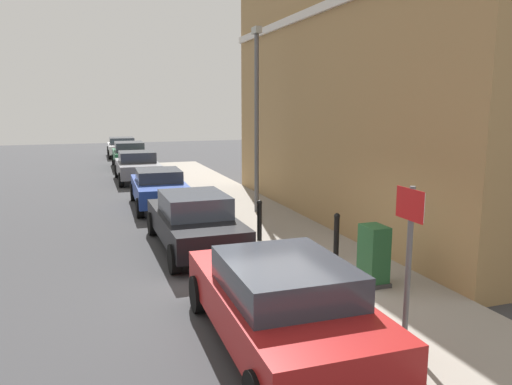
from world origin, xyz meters
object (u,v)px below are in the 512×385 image
car_grey (137,166)px  car_red (281,301)px  utility_cabinet (374,257)px  street_sign (409,242)px  car_green (129,154)px  car_white (122,147)px  bollard_near_cabinet (336,234)px  bollard_far_kerb (259,219)px  lamppost (257,112)px  car_blue (159,188)px  car_black (194,221)px

car_grey → car_red: bearing=-178.7°
car_red → utility_cabinet: size_ratio=3.80×
car_red → utility_cabinet: car_red is taller
street_sign → car_green: bearing=94.4°
car_white → bollard_near_cabinet: bearing=-172.7°
car_green → bollard_far_kerb: car_green is taller
car_green → lamppost: (2.77, -14.10, 2.53)m
utility_cabinet → street_sign: 2.61m
utility_cabinet → street_sign: size_ratio=0.50×
car_grey → car_white: 11.67m
car_blue → lamppost: (2.77, -2.40, 2.60)m
bollard_near_cabinet → car_black: bearing=140.3°
car_white → lamppost: lamppost is taller
car_black → utility_cabinet: 4.72m
car_white → lamppost: 20.76m
car_green → car_white: car_green is taller
car_red → car_grey: size_ratio=1.07×
bollard_far_kerb → street_sign: bearing=-88.9°
car_green → lamppost: size_ratio=0.71×
car_red → utility_cabinet: 2.92m
car_white → bollard_near_cabinet: (2.76, -25.71, -0.00)m
car_red → car_blue: car_red is taller
bollard_near_cabinet → street_sign: (-1.00, -3.90, 0.96)m
car_green → utility_cabinet: 21.22m
utility_cabinet → bollard_far_kerb: utility_cabinet is taller
car_blue → car_green: size_ratio=1.02×
bollard_near_cabinet → lamppost: (-0.04, 5.29, 2.60)m
car_grey → bollard_near_cabinet: (2.90, -14.04, -0.01)m
car_blue → utility_cabinet: size_ratio=3.58×
car_grey → utility_cabinet: car_grey is taller
car_blue → street_sign: bearing=-169.4°
utility_cabinet → bollard_far_kerb: size_ratio=1.11×
car_black → car_green: size_ratio=1.10×
car_black → lamppost: lamppost is taller
car_grey → car_blue: bearing=-178.9°
car_white → bollard_far_kerb: bearing=-174.8°
car_blue → car_green: (-0.00, 11.70, 0.07)m
street_sign → lamppost: size_ratio=0.40×
utility_cabinet → bollard_far_kerb: 3.78m
car_grey → car_green: 5.35m
car_red → car_white: car_red is taller
lamppost → street_sign: bearing=-96.0°
car_red → bollard_far_kerb: car_red is taller
utility_cabinet → bollard_near_cabinet: utility_cabinet is taller
car_black → car_grey: 11.78m
street_sign → car_red: bearing=155.3°
car_black → lamppost: size_ratio=0.78×
car_green → bollard_near_cabinet: bearing=-170.7°
car_green → car_white: bearing=0.7°
car_black → bollard_far_kerb: (1.62, -0.28, -0.02)m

